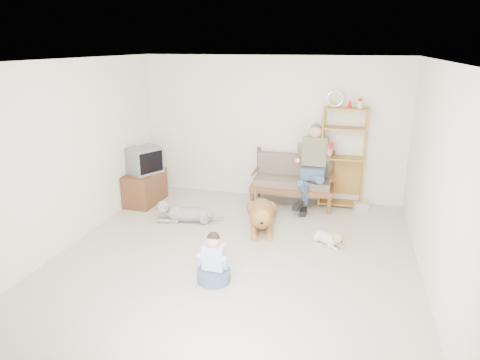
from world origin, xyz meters
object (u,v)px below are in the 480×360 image
(etagere, at_px, (343,157))
(golden_retriever, at_px, (262,214))
(loveseat, at_px, (293,179))
(tv_stand, at_px, (145,187))

(etagere, height_order, golden_retriever, etagere)
(golden_retriever, bearing_deg, etagere, 35.17)
(loveseat, bearing_deg, etagere, 8.33)
(loveseat, xyz_separation_m, etagere, (0.87, 0.14, 0.45))
(loveseat, xyz_separation_m, golden_retriever, (-0.35, -1.16, -0.29))
(etagere, bearing_deg, tv_stand, -167.73)
(loveseat, height_order, golden_retriever, loveseat)
(tv_stand, height_order, golden_retriever, tv_stand)
(tv_stand, bearing_deg, etagere, 14.03)
(tv_stand, bearing_deg, loveseat, 15.07)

